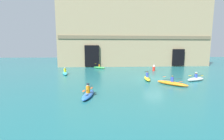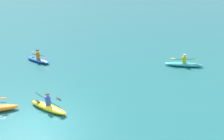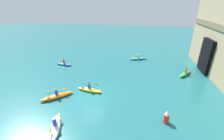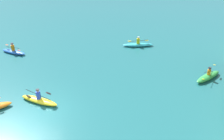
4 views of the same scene
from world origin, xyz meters
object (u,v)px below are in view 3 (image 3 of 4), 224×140
(kayak_white, at_px, (55,126))
(kayak_yellow, at_px, (90,89))
(kayak_blue, at_px, (64,64))
(kayak_orange, at_px, (57,96))
(kayak_cyan, at_px, (138,58))
(kayak_green, at_px, (185,74))
(marker_buoy, at_px, (167,117))

(kayak_white, height_order, kayak_yellow, kayak_yellow)
(kayak_yellow, bearing_deg, kayak_blue, -37.74)
(kayak_yellow, relative_size, kayak_orange, 0.99)
(kayak_yellow, xyz_separation_m, kayak_blue, (-7.23, -6.81, -0.01))
(kayak_yellow, bearing_deg, kayak_cyan, -105.66)
(kayak_cyan, bearing_deg, kayak_blue, 4.92)
(kayak_yellow, height_order, kayak_blue, kayak_yellow)
(kayak_orange, bearing_deg, kayak_green, -12.69)
(kayak_blue, xyz_separation_m, marker_buoy, (11.02, 15.06, 0.36))
(kayak_yellow, bearing_deg, marker_buoy, 164.26)
(kayak_green, bearing_deg, kayak_yellow, -23.61)
(kayak_green, bearing_deg, kayak_orange, -22.87)
(kayak_green, distance_m, kayak_blue, 19.33)
(kayak_white, bearing_deg, kayak_blue, -178.30)
(kayak_orange, bearing_deg, kayak_white, -104.43)
(kayak_white, height_order, kayak_orange, kayak_white)
(kayak_orange, xyz_separation_m, marker_buoy, (1.86, 11.40, 0.35))
(kayak_blue, xyz_separation_m, kayak_orange, (9.16, 3.66, 0.01))
(kayak_white, relative_size, kayak_yellow, 0.96)
(kayak_green, bearing_deg, kayak_cyan, -90.11)
(kayak_orange, bearing_deg, kayak_cyan, 16.93)
(kayak_white, bearing_deg, kayak_orange, -174.85)
(kayak_blue, bearing_deg, marker_buoy, 153.45)
(marker_buoy, bearing_deg, kayak_green, 157.73)
(kayak_cyan, relative_size, marker_buoy, 2.70)
(kayak_blue, relative_size, kayak_orange, 0.94)
(kayak_blue, height_order, marker_buoy, marker_buoy)
(kayak_orange, distance_m, kayak_cyan, 16.57)
(kayak_yellow, height_order, kayak_cyan, kayak_yellow)
(kayak_white, bearing_deg, kayak_cyan, 138.46)
(kayak_white, distance_m, kayak_yellow, 6.22)
(kayak_cyan, bearing_deg, kayak_white, 53.41)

